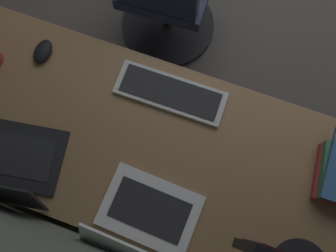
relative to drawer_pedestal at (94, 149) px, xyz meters
name	(u,v)px	position (x,y,z in m)	size (l,w,h in m)	color
desk	(164,157)	(-0.34, -0.03, 0.31)	(1.98, 0.69, 0.73)	#936D47
drawer_pedestal	(94,149)	(0.00, 0.00, 0.00)	(0.40, 0.51, 0.69)	#936D47
laptop_leftmost	(9,169)	(0.14, 0.22, 0.44)	(0.36, 0.34, 0.24)	black
laptop_left	(142,228)	(-0.37, 0.24, 0.43)	(0.35, 0.34, 0.22)	white
keyboard_main	(171,93)	(-0.29, -0.25, 0.39)	(0.42, 0.14, 0.02)	silver
mouse_main	(43,51)	(0.24, -0.24, 0.40)	(0.06, 0.10, 0.03)	black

